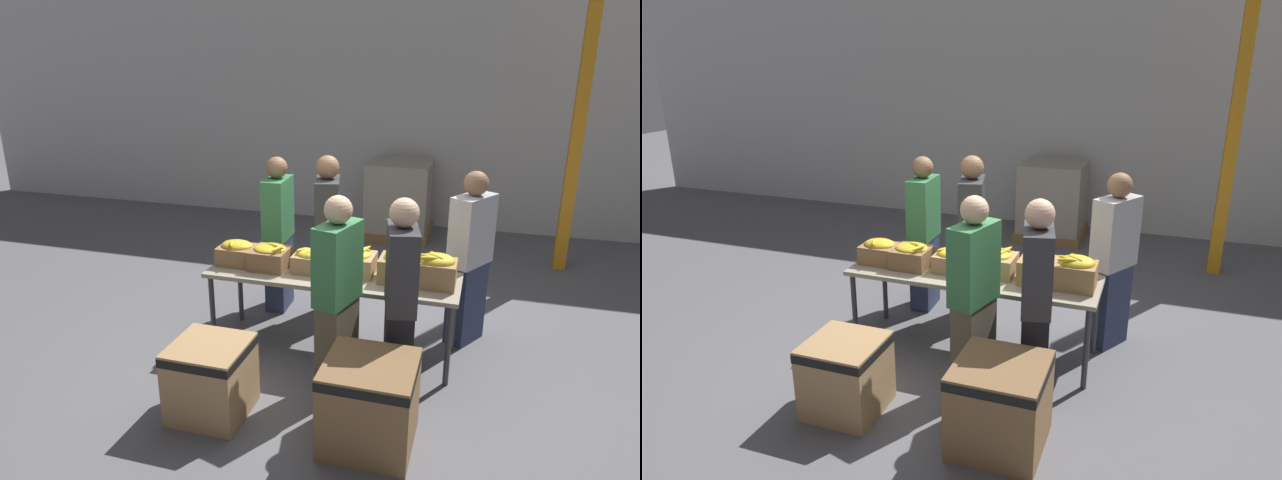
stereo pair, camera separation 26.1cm
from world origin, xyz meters
TOP-DOWN VIEW (x-y plane):
  - ground_plane at (0.00, 0.00)m, footprint 30.00×30.00m
  - wall_back at (0.00, 4.35)m, footprint 16.00×0.08m
  - sorting_table at (0.00, 0.00)m, footprint 2.31×0.75m
  - banana_box_0 at (-0.94, -0.04)m, footprint 0.34×0.29m
  - banana_box_1 at (-0.60, -0.05)m, footprint 0.34×0.33m
  - banana_box_2 at (-0.20, -0.02)m, footprint 0.38×0.27m
  - banana_box_3 at (0.20, 0.04)m, footprint 0.34×0.33m
  - banana_box_4 at (0.61, -0.01)m, footprint 0.34×0.31m
  - banana_box_5 at (0.93, -0.03)m, footprint 0.34×0.30m
  - volunteer_0 at (-0.24, 0.65)m, footprint 0.34×0.51m
  - volunteer_1 at (0.71, -0.60)m, footprint 0.32×0.50m
  - volunteer_2 at (-0.82, 0.76)m, footprint 0.24×0.46m
  - volunteer_3 at (1.19, 0.56)m, footprint 0.43×0.51m
  - volunteer_4 at (0.20, -0.61)m, footprint 0.34×0.50m
  - donation_bin_0 at (-0.65, -1.24)m, footprint 0.58×0.58m
  - donation_bin_1 at (0.62, -1.24)m, footprint 0.65×0.65m
  - support_pillar at (2.29, 2.92)m, footprint 0.15×0.15m
  - pallet_stack_0 at (0.02, 3.69)m, footprint 0.99×0.99m

SIDE VIEW (x-z plane):
  - ground_plane at x=0.00m, z-range 0.00..0.00m
  - donation_bin_0 at x=-0.65m, z-range 0.03..0.63m
  - donation_bin_1 at x=0.62m, z-range 0.03..0.69m
  - pallet_stack_0 at x=0.02m, z-range -0.01..1.13m
  - sorting_table at x=0.00m, z-range 0.34..1.13m
  - volunteer_4 at x=0.20m, z-range -0.01..1.68m
  - volunteer_2 at x=-0.82m, z-range -0.01..1.69m
  - volunteer_3 at x=1.19m, z-range -0.01..1.70m
  - volunteer_1 at x=0.71m, z-range -0.01..1.70m
  - volunteer_0 at x=-0.24m, z-range -0.01..1.75m
  - banana_box_2 at x=-0.20m, z-range 0.79..1.02m
  - banana_box_3 at x=0.20m, z-range 0.79..1.03m
  - banana_box_0 at x=-0.94m, z-range 0.79..1.03m
  - banana_box_1 at x=-0.60m, z-range 0.79..1.03m
  - banana_box_4 at x=0.61m, z-range 0.79..1.09m
  - banana_box_5 at x=0.93m, z-range 0.79..1.09m
  - wall_back at x=0.00m, z-range 0.00..4.00m
  - support_pillar at x=2.29m, z-range 0.00..4.00m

